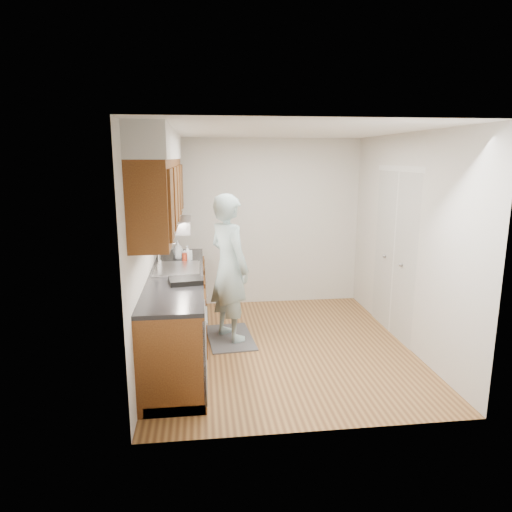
# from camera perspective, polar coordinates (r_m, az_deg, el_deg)

# --- Properties ---
(floor) EXTENTS (3.50, 3.50, 0.00)m
(floor) POSITION_cam_1_polar(r_m,az_deg,el_deg) (5.58, 3.08, -11.19)
(floor) COLOR #9E703C
(floor) RESTS_ON ground
(ceiling) EXTENTS (3.50, 3.50, 0.00)m
(ceiling) POSITION_cam_1_polar(r_m,az_deg,el_deg) (5.13, 3.41, 15.36)
(ceiling) COLOR white
(ceiling) RESTS_ON wall_left
(wall_left) EXTENTS (0.02, 3.50, 2.50)m
(wall_left) POSITION_cam_1_polar(r_m,az_deg,el_deg) (5.17, -13.37, 1.11)
(wall_left) COLOR silver
(wall_left) RESTS_ON floor
(wall_right) EXTENTS (0.02, 3.50, 2.50)m
(wall_right) POSITION_cam_1_polar(r_m,az_deg,el_deg) (5.67, 18.33, 1.78)
(wall_right) COLOR silver
(wall_right) RESTS_ON floor
(wall_back) EXTENTS (3.00, 0.02, 2.50)m
(wall_back) POSITION_cam_1_polar(r_m,az_deg,el_deg) (6.92, 0.68, 4.19)
(wall_back) COLOR silver
(wall_back) RESTS_ON floor
(counter) EXTENTS (0.64, 2.80, 1.30)m
(counter) POSITION_cam_1_polar(r_m,az_deg,el_deg) (5.34, -9.74, -6.85)
(counter) COLOR brown
(counter) RESTS_ON floor
(upper_cabinets) EXTENTS (0.47, 2.80, 1.21)m
(upper_cabinets) POSITION_cam_1_polar(r_m,az_deg,el_deg) (5.11, -11.81, 8.97)
(upper_cabinets) COLOR brown
(upper_cabinets) RESTS_ON wall_left
(closet_door) EXTENTS (0.02, 1.22, 2.05)m
(closet_door) POSITION_cam_1_polar(r_m,az_deg,el_deg) (5.98, 16.87, 0.18)
(closet_door) COLOR silver
(closet_door) RESTS_ON wall_right
(floor_mat) EXTENTS (0.61, 0.96, 0.02)m
(floor_mat) POSITION_cam_1_polar(r_m,az_deg,el_deg) (5.81, -3.26, -10.13)
(floor_mat) COLOR #59585B
(floor_mat) RESTS_ON floor
(person) EXTENTS (0.78, 0.86, 2.03)m
(person) POSITION_cam_1_polar(r_m,az_deg,el_deg) (5.51, -3.38, -0.23)
(person) COLOR #99B7BA
(person) RESTS_ON floor_mat
(soap_bottle_a) EXTENTS (0.11, 0.11, 0.24)m
(soap_bottle_a) POSITION_cam_1_polar(r_m,az_deg,el_deg) (5.93, -9.72, 0.78)
(soap_bottle_a) COLOR white
(soap_bottle_a) RESTS_ON counter
(soap_bottle_b) EXTENTS (0.12, 0.12, 0.19)m
(soap_bottle_b) POSITION_cam_1_polar(r_m,az_deg,el_deg) (5.83, -8.54, 0.38)
(soap_bottle_b) COLOR white
(soap_bottle_b) RESTS_ON counter
(soap_bottle_c) EXTENTS (0.19, 0.19, 0.19)m
(soap_bottle_c) POSITION_cam_1_polar(r_m,az_deg,el_deg) (6.13, -9.76, 0.91)
(soap_bottle_c) COLOR white
(soap_bottle_c) RESTS_ON counter
(soda_can) EXTENTS (0.08, 0.08, 0.11)m
(soda_can) POSITION_cam_1_polar(r_m,az_deg,el_deg) (5.77, -8.92, -0.16)
(soda_can) COLOR #A6341C
(soda_can) RESTS_ON counter
(dish_rack) EXTENTS (0.37, 0.33, 0.05)m
(dish_rack) POSITION_cam_1_polar(r_m,az_deg,el_deg) (4.79, -8.79, -3.06)
(dish_rack) COLOR black
(dish_rack) RESTS_ON counter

